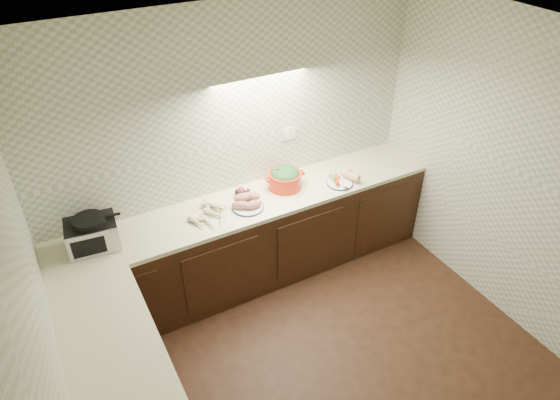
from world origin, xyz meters
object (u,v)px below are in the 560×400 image
toaster_oven (92,234)px  onion_bowl (242,193)px  dutch_oven (285,178)px  sweet_potato_plate (247,202)px  veg_plate (343,178)px  parsnip_pile (207,216)px

toaster_oven → onion_bowl: toaster_oven is taller
dutch_oven → sweet_potato_plate: bearing=-158.8°
veg_plate → sweet_potato_plate: bearing=176.6°
onion_bowl → parsnip_pile: bearing=-157.8°
sweet_potato_plate → veg_plate: sweet_potato_plate is taller
parsnip_pile → sweet_potato_plate: bearing=-1.2°
parsnip_pile → sweet_potato_plate: sweet_potato_plate is taller
parsnip_pile → dutch_oven: bearing=7.8°
veg_plate → toaster_oven: bearing=175.9°
onion_bowl → veg_plate: veg_plate is taller
sweet_potato_plate → dutch_oven: 0.47m
parsnip_pile → onion_bowl: onion_bowl is taller
dutch_oven → toaster_oven: bearing=-173.3°
sweet_potato_plate → onion_bowl: bearing=79.6°
parsnip_pile → onion_bowl: (0.41, 0.17, 0.01)m
toaster_oven → parsnip_pile: bearing=0.4°
toaster_oven → onion_bowl: 1.34m
parsnip_pile → sweet_potato_plate: 0.38m
toaster_oven → veg_plate: (2.29, -0.16, -0.09)m
sweet_potato_plate → veg_plate: (0.98, -0.06, -0.01)m
sweet_potato_plate → veg_plate: 0.98m
onion_bowl → toaster_oven: bearing=-176.9°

